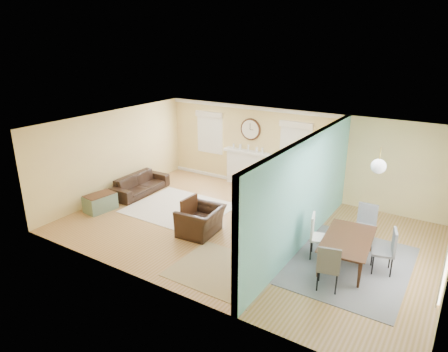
{
  "coord_description": "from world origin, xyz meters",
  "views": [
    {
      "loc": [
        4.44,
        -7.94,
        4.6
      ],
      "look_at": [
        -0.8,
        0.3,
        1.2
      ],
      "focal_mm": 32.0,
      "sensor_mm": 36.0,
      "label": 1
    }
  ],
  "objects": [
    {
      "name": "dining_table",
      "position": [
        2.66,
        -0.23,
        0.3
      ],
      "size": [
        1.12,
        1.81,
        0.61
      ],
      "primitive_type": "imported",
      "rotation": [
        0.0,
        0.0,
        1.66
      ],
      "color": "#492F1C",
      "rests_on": "floor"
    },
    {
      "name": "eames_chair",
      "position": [
        -0.8,
        -0.76,
        0.34
      ],
      "size": [
        1.02,
        1.14,
        0.69
      ],
      "primitive_type": "imported",
      "rotation": [
        0.0,
        0.0,
        -1.48
      ],
      "color": "black",
      "rests_on": "floor"
    },
    {
      "name": "rug_jute",
      "position": [
        0.58,
        -1.88,
        0.01
      ],
      "size": [
        2.09,
        1.71,
        0.01
      ],
      "primitive_type": "cube",
      "rotation": [
        0.0,
        0.0,
        -0.0
      ],
      "color": "tan",
      "rests_on": "floor"
    },
    {
      "name": "partition",
      "position": [
        1.51,
        0.28,
        1.36
      ],
      "size": [
        0.17,
        6.0,
        2.6
      ],
      "color": "#EAD37E",
      "rests_on": "ground"
    },
    {
      "name": "window_left",
      "position": [
        -3.05,
        2.95,
        1.66
      ],
      "size": [
        1.05,
        0.13,
        1.42
      ],
      "color": "white",
      "rests_on": "wall_back"
    },
    {
      "name": "tv",
      "position": [
        1.16,
        1.58,
        1.13
      ],
      "size": [
        0.3,
        1.17,
        0.67
      ],
      "primitive_type": "imported",
      "rotation": [
        0.0,
        0.0,
        1.7
      ],
      "color": "black",
      "rests_on": "credenza"
    },
    {
      "name": "ceiling",
      "position": [
        0.0,
        0.0,
        2.6
      ],
      "size": [
        9.0,
        6.0,
        0.02
      ],
      "primitive_type": "cube",
      "color": "white",
      "rests_on": "wall_back"
    },
    {
      "name": "credenza",
      "position": [
        1.18,
        1.58,
        0.4
      ],
      "size": [
        0.53,
        1.56,
        0.8
      ],
      "color": "olive",
      "rests_on": "floor"
    },
    {
      "name": "rug_grey",
      "position": [
        2.66,
        -0.23,
        0.01
      ],
      "size": [
        2.48,
        3.1,
        0.01
      ],
      "primitive_type": "cube",
      "color": "slate",
      "rests_on": "floor"
    },
    {
      "name": "pendant",
      "position": [
        3.0,
        0.0,
        2.2
      ],
      "size": [
        0.3,
        0.3,
        0.55
      ],
      "color": "gold",
      "rests_on": "ceiling"
    },
    {
      "name": "wall_front",
      "position": [
        0.0,
        -3.0,
        1.3
      ],
      "size": [
        9.0,
        0.02,
        2.6
      ],
      "primitive_type": "cube",
      "color": "#EAD37E",
      "rests_on": "ground"
    },
    {
      "name": "dining_chair_n",
      "position": [
        2.73,
        0.78,
        0.58
      ],
      "size": [
        0.44,
        0.44,
        0.99
      ],
      "color": "slate",
      "rests_on": "floor"
    },
    {
      "name": "fireplace",
      "position": [
        -1.5,
        2.88,
        0.6
      ],
      "size": [
        1.7,
        0.3,
        1.17
      ],
      "color": "white",
      "rests_on": "ground"
    },
    {
      "name": "potted_plant",
      "position": [
        1.25,
        0.49,
        0.74
      ],
      "size": [
        0.44,
        0.46,
        0.39
      ],
      "primitive_type": "imported",
      "rotation": [
        0.0,
        0.0,
        5.2
      ],
      "color": "#337F33",
      "rests_on": "garden_stool"
    },
    {
      "name": "wall_back",
      "position": [
        0.0,
        3.0,
        1.3
      ],
      "size": [
        9.0,
        0.02,
        2.6
      ],
      "primitive_type": "cube",
      "color": "#EAD37E",
      "rests_on": "ground"
    },
    {
      "name": "green_chair",
      "position": [
        -0.15,
        2.11,
        0.31
      ],
      "size": [
        0.81,
        0.82,
        0.62
      ],
      "primitive_type": "imported",
      "rotation": [
        0.0,
        0.0,
        2.91
      ],
      "color": "#046535",
      "rests_on": "floor"
    },
    {
      "name": "window_right",
      "position": [
        0.05,
        2.95,
        1.66
      ],
      "size": [
        1.05,
        0.13,
        1.42
      ],
      "color": "white",
      "rests_on": "wall_back"
    },
    {
      "name": "garden_stool",
      "position": [
        1.25,
        0.49,
        0.27
      ],
      "size": [
        0.37,
        0.37,
        0.55
      ],
      "primitive_type": "cylinder",
      "color": "white",
      "rests_on": "floor"
    },
    {
      "name": "rug_cream",
      "position": [
        -2.22,
        0.15,
        0.01
      ],
      "size": [
        2.66,
        2.31,
        0.01
      ],
      "primitive_type": "cube",
      "rotation": [
        0.0,
        0.0,
        -0.01
      ],
      "color": "beige",
      "rests_on": "floor"
    },
    {
      "name": "floor",
      "position": [
        0.0,
        0.0,
        0.0
      ],
      "size": [
        9.0,
        9.0,
        0.0
      ],
      "primitive_type": "plane",
      "color": "olive",
      "rests_on": "ground"
    },
    {
      "name": "wall_clock",
      "position": [
        -1.5,
        2.97,
        1.85
      ],
      "size": [
        0.7,
        0.07,
        0.7
      ],
      "color": "#492F1C",
      "rests_on": "wall_back"
    },
    {
      "name": "trunk",
      "position": [
        -4.0,
        -1.12,
        0.24
      ],
      "size": [
        0.61,
        0.89,
        0.48
      ],
      "color": "slate",
      "rests_on": "floor"
    },
    {
      "name": "wall_left",
      "position": [
        -4.5,
        0.0,
        1.3
      ],
      "size": [
        0.02,
        6.0,
        2.6
      ],
      "primitive_type": "cube",
      "color": "#EAD37E",
      "rests_on": "ground"
    },
    {
      "name": "sofa",
      "position": [
        -3.98,
        0.45,
        0.29
      ],
      "size": [
        0.85,
        2.01,
        0.58
      ],
      "primitive_type": "imported",
      "rotation": [
        0.0,
        0.0,
        1.61
      ],
      "color": "black",
      "rests_on": "floor"
    },
    {
      "name": "dining_chair_e",
      "position": [
        3.33,
        -0.15,
        0.58
      ],
      "size": [
        0.53,
        0.53,
        0.98
      ],
      "color": "slate",
      "rests_on": "floor"
    },
    {
      "name": "dining_chair_w",
      "position": [
        2.06,
        -0.28,
        0.59
      ],
      "size": [
        0.55,
        0.55,
        1.0
      ],
      "color": "white",
      "rests_on": "floor"
    },
    {
      "name": "dining_chair_s",
      "position": [
        2.58,
        -1.3,
        0.57
      ],
      "size": [
        0.51,
        0.51,
        0.97
      ],
      "color": "slate",
      "rests_on": "floor"
    }
  ]
}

